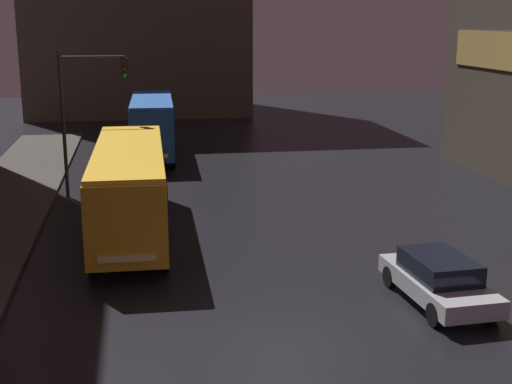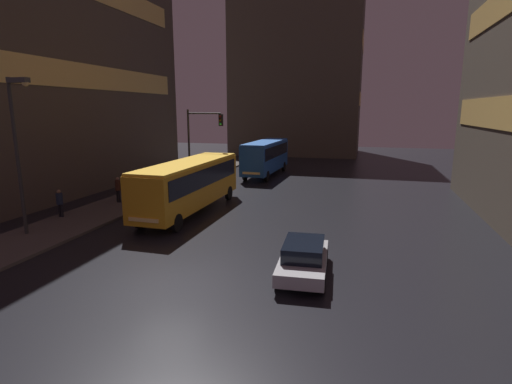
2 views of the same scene
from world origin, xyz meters
name	(u,v)px [view 2 (image 2 of 2)]	position (x,y,z in m)	size (l,w,h in m)	color
ground_plane	(167,282)	(0.00, 0.00, 0.00)	(120.00, 120.00, 0.00)	black
sidewalk_left	(117,206)	(-9.00, 10.00, 0.07)	(4.00, 48.00, 0.15)	#47423D
building_left_tower	(44,33)	(-18.19, 15.25, 12.51)	(10.07, 25.57, 25.01)	#4C4238
building_far_backdrop	(298,69)	(-2.95, 47.32, 12.32)	(18.07, 12.00, 24.65)	#4C4238
bus_near	(190,181)	(-3.58, 10.10, 2.02)	(2.67, 11.08, 3.28)	orange
bus_far	(266,155)	(-2.40, 25.50, 2.10)	(2.62, 9.67, 3.41)	#194793
car_taxi	(304,258)	(4.95, 2.09, 0.72)	(2.07, 4.39, 1.38)	#B7B7BC
pedestrian_near	(118,188)	(-9.29, 10.72, 1.19)	(0.49, 0.49, 1.77)	black
pedestrian_mid	(60,201)	(-10.38, 6.42, 1.14)	(0.48, 0.48, 1.67)	black
traffic_light_main	(200,137)	(-5.46, 16.34, 4.35)	(2.96, 0.35, 6.50)	#2D2D2D
street_lamp_sidewalk	(18,133)	(-9.52, 3.20, 5.34)	(1.25, 0.36, 7.88)	#2D2D2D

